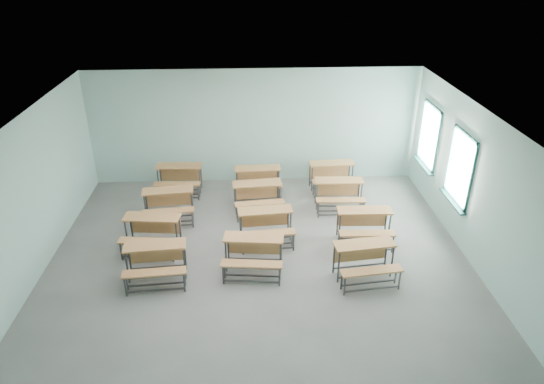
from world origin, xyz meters
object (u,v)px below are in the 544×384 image
at_px(desk_unit_r0c2, 365,257).
at_px(desk_unit_r1c1, 266,222).
at_px(desk_unit_r2c1, 258,193).
at_px(desk_unit_r3c0, 179,175).
at_px(desk_unit_r3c2, 332,172).
at_px(desk_unit_r1c2, 365,222).
at_px(desk_unit_r2c2, 339,191).
at_px(desk_unit_r0c0, 155,258).
at_px(desk_unit_r1c0, 152,229).
at_px(desk_unit_r3c1, 258,178).
at_px(desk_unit_r2c0, 168,201).
at_px(desk_unit_r0c1, 253,250).

height_order(desk_unit_r0c2, desk_unit_r1c1, same).
xyz_separation_m(desk_unit_r2c1, desk_unit_r3c0, (-2.10, 1.18, 0.00)).
bearing_deg(desk_unit_r3c2, desk_unit_r2c1, -154.16).
bearing_deg(desk_unit_r3c2, desk_unit_r1c2, -86.81).
bearing_deg(desk_unit_r1c2, desk_unit_r2c1, 149.54).
distance_m(desk_unit_r1c1, desk_unit_r3c0, 3.42).
bearing_deg(desk_unit_r2c2, desk_unit_r1c2, -76.88).
distance_m(desk_unit_r0c2, desk_unit_r2c2, 2.93).
distance_m(desk_unit_r0c2, desk_unit_r3c2, 4.02).
relative_size(desk_unit_r0c0, desk_unit_r1c0, 0.98).
xyz_separation_m(desk_unit_r1c2, desk_unit_r3c1, (-2.34, 2.42, 0.00)).
bearing_deg(desk_unit_r1c2, desk_unit_r0c2, -99.73).
height_order(desk_unit_r1c1, desk_unit_r3c2, same).
height_order(desk_unit_r0c0, desk_unit_r1c0, same).
bearing_deg(desk_unit_r2c0, desk_unit_r3c1, 22.78).
bearing_deg(desk_unit_r3c1, desk_unit_r3c0, 170.22).
relative_size(desk_unit_r1c0, desk_unit_r2c2, 1.04).
height_order(desk_unit_r0c0, desk_unit_r3c2, same).
height_order(desk_unit_r0c0, desk_unit_r1c2, same).
bearing_deg(desk_unit_r1c0, desk_unit_r3c0, 90.62).
bearing_deg(desk_unit_r0c1, desk_unit_r2c0, 138.56).
bearing_deg(desk_unit_r0c1, desk_unit_r0c2, -2.62).
height_order(desk_unit_r1c0, desk_unit_r3c0, same).
distance_m(desk_unit_r1c0, desk_unit_r3c0, 2.77).
relative_size(desk_unit_r3c0, desk_unit_r3c2, 0.99).
xyz_separation_m(desk_unit_r2c0, desk_unit_r3c1, (2.21, 1.20, 0.00)).
xyz_separation_m(desk_unit_r0c0, desk_unit_r1c0, (-0.27, 1.12, 0.00)).
xyz_separation_m(desk_unit_r2c0, desk_unit_r3c2, (4.25, 1.44, 0.00)).
distance_m(desk_unit_r3c0, desk_unit_r3c1, 2.15).
relative_size(desk_unit_r2c2, desk_unit_r3c2, 0.99).
height_order(desk_unit_r1c0, desk_unit_r2c1, same).
distance_m(desk_unit_r0c0, desk_unit_r3c0, 3.88).
bearing_deg(desk_unit_r2c0, desk_unit_r0c2, -36.90).
xyz_separation_m(desk_unit_r1c2, desk_unit_r2c2, (-0.30, 1.57, 0.00)).
height_order(desk_unit_r1c2, desk_unit_r2c0, same).
bearing_deg(desk_unit_r3c2, desk_unit_r0c0, -140.52).
height_order(desk_unit_r0c0, desk_unit_r2c1, same).
bearing_deg(desk_unit_r1c1, desk_unit_r2c0, 149.62).
bearing_deg(desk_unit_r1c0, desk_unit_r0c2, -10.02).
height_order(desk_unit_r0c1, desk_unit_r1c2, same).
distance_m(desk_unit_r0c1, desk_unit_r0c2, 2.26).
bearing_deg(desk_unit_r3c1, desk_unit_r1c2, -48.62).
height_order(desk_unit_r2c2, desk_unit_r3c0, same).
xyz_separation_m(desk_unit_r1c0, desk_unit_r1c1, (2.52, 0.19, 0.00)).
xyz_separation_m(desk_unit_r0c0, desk_unit_r3c2, (4.17, 3.86, 0.00)).
xyz_separation_m(desk_unit_r0c0, desk_unit_r2c2, (4.17, 2.76, 0.00)).
distance_m(desk_unit_r1c2, desk_unit_r3c2, 2.68).
xyz_separation_m(desk_unit_r0c1, desk_unit_r1c0, (-2.22, 0.94, 0.00)).
height_order(desk_unit_r1c2, desk_unit_r2c2, same).
bearing_deg(desk_unit_r2c2, desk_unit_r0c2, -87.48).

